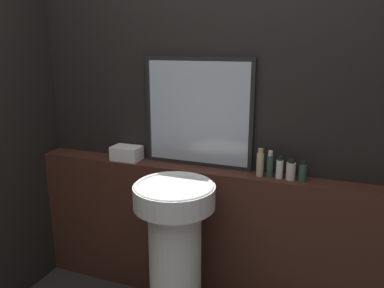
# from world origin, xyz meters

# --- Properties ---
(wall_back) EXTENTS (8.00, 0.06, 2.50)m
(wall_back) POSITION_xyz_m (0.00, 1.49, 1.25)
(wall_back) COLOR black
(wall_back) RESTS_ON ground_plane
(vanity_counter) EXTENTS (2.27, 0.16, 0.93)m
(vanity_counter) POSITION_xyz_m (0.00, 1.38, 0.46)
(vanity_counter) COLOR #422319
(vanity_counter) RESTS_ON ground_plane
(pedestal_sink) EXTENTS (0.45, 0.45, 0.95)m
(pedestal_sink) POSITION_xyz_m (-0.00, 1.02, 0.55)
(pedestal_sink) COLOR white
(pedestal_sink) RESTS_ON ground_plane
(mirror) EXTENTS (0.70, 0.03, 0.68)m
(mirror) POSITION_xyz_m (-0.02, 1.44, 1.27)
(mirror) COLOR black
(mirror) RESTS_ON vanity_counter
(towel_stack) EXTENTS (0.19, 0.13, 0.09)m
(towel_stack) POSITION_xyz_m (-0.51, 1.38, 0.97)
(towel_stack) COLOR white
(towel_stack) RESTS_ON vanity_counter
(shampoo_bottle) EXTENTS (0.04, 0.04, 0.17)m
(shampoo_bottle) POSITION_xyz_m (0.39, 1.38, 1.00)
(shampoo_bottle) COLOR #C6B284
(shampoo_bottle) RESTS_ON vanity_counter
(conditioner_bottle) EXTENTS (0.04, 0.04, 0.16)m
(conditioner_bottle) POSITION_xyz_m (0.45, 1.38, 1.00)
(conditioner_bottle) COLOR #2D4C3D
(conditioner_bottle) RESTS_ON vanity_counter
(lotion_bottle) EXTENTS (0.04, 0.04, 0.13)m
(lotion_bottle) POSITION_xyz_m (0.51, 1.38, 0.99)
(lotion_bottle) COLOR white
(lotion_bottle) RESTS_ON vanity_counter
(body_wash_bottle) EXTENTS (0.05, 0.05, 0.12)m
(body_wash_bottle) POSITION_xyz_m (0.57, 1.38, 0.98)
(body_wash_bottle) COLOR beige
(body_wash_bottle) RESTS_ON vanity_counter
(hand_soap_bottle) EXTENTS (0.04, 0.04, 0.12)m
(hand_soap_bottle) POSITION_xyz_m (0.64, 1.38, 0.98)
(hand_soap_bottle) COLOR #2D4C3D
(hand_soap_bottle) RESTS_ON vanity_counter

